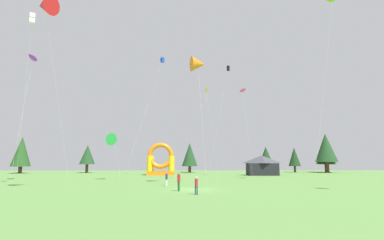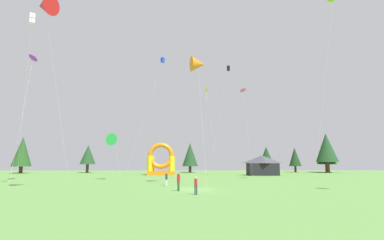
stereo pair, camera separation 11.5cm
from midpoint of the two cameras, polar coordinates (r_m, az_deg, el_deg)
ground_plane at (r=30.89m, az=0.35°, el=-13.59°), size 120.00×120.00×0.00m
kite_white_box at (r=41.57m, az=-29.13°, el=17.05°), size 2.94×4.42×20.58m
kite_black_box at (r=59.58m, az=7.08°, el=10.00°), size 4.51×1.28×21.99m
kite_yellow_diamond at (r=46.77m, az=2.61°, el=5.89°), size 2.54×3.18×14.94m
kite_pink_parafoil at (r=56.40m, az=9.92°, el=5.77°), size 1.60×3.54×16.81m
kite_red_delta at (r=34.43m, az=-27.06°, el=19.47°), size 3.23×5.50×19.52m
kite_orange_delta at (r=37.81m, az=1.11°, el=10.98°), size 2.22×4.64×16.33m
kite_green_delta at (r=47.59m, az=-15.20°, el=-3.81°), size 2.49×2.35×7.28m
kite_blue_box at (r=60.72m, az=-5.93°, el=11.62°), size 6.53×5.98×23.97m
kite_purple_parafoil at (r=47.84m, az=-28.98°, el=10.72°), size 3.28×8.57×18.18m
person_far_side at (r=35.46m, az=-5.14°, el=-11.32°), size 0.38×0.38×1.58m
person_left_edge at (r=26.29m, az=0.73°, el=-12.52°), size 0.27×0.27×1.58m
person_midfield at (r=29.33m, az=-2.72°, el=-11.74°), size 0.45×0.45×1.84m
inflatable_blue_arch at (r=61.26m, az=-6.25°, el=-8.47°), size 5.59×4.05×6.67m
festival_tent at (r=61.88m, az=13.63°, el=-8.71°), size 6.04×3.53×4.05m
tree_row_0 at (r=81.20m, az=-30.66°, el=-5.39°), size 4.47×4.47×8.77m
tree_row_1 at (r=77.29m, az=-20.00°, el=-6.46°), size 3.80×3.80×6.91m
tree_row_2 at (r=74.71m, az=-0.51°, el=-6.85°), size 4.00×4.00×7.53m
tree_row_3 at (r=74.45m, az=14.36°, el=-6.83°), size 3.39×3.39×6.42m
tree_row_4 at (r=80.41m, az=19.53°, el=-6.88°), size 3.07×3.07×6.42m
tree_row_5 at (r=80.95m, az=24.90°, el=-5.01°), size 5.38×5.38×9.87m
tree_row_6 at (r=83.85m, az=24.85°, el=-5.73°), size 4.97×4.97×8.57m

